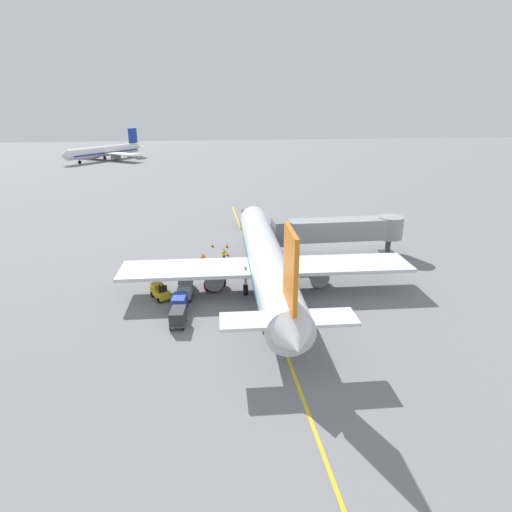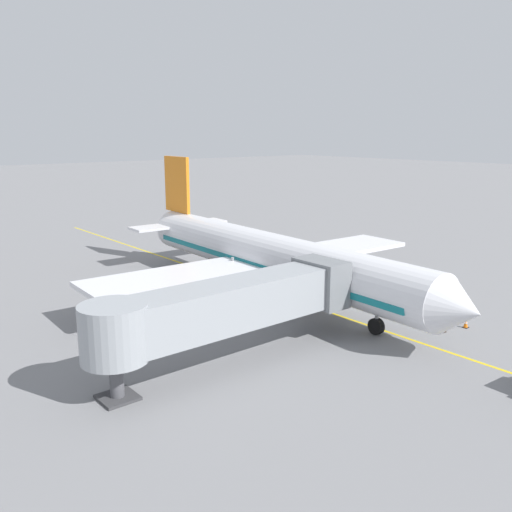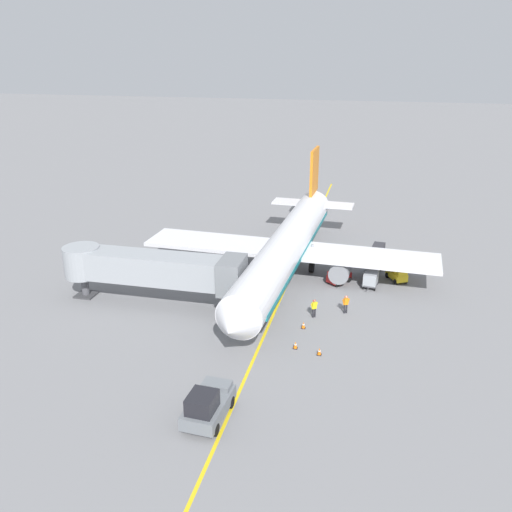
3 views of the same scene
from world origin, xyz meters
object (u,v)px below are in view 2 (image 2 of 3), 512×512
ground_crew_wing_walker (388,287)px  parked_airliner (268,256)px  safety_cone_wing_tip (443,328)px  jet_bridge (228,305)px  baggage_cart_second_in_train (323,263)px  safety_cone_nose_right (466,324)px  baggage_cart_third_in_train (307,258)px  ground_crew_loader (382,297)px  baggage_cart_tail_end (288,253)px  baggage_cart_front (345,269)px  baggage_tug_trailing (346,263)px  safety_cone_nose_left (401,315)px  baggage_tug_lead (319,277)px

ground_crew_wing_walker → parked_airliner: bearing=-47.1°
ground_crew_wing_walker → safety_cone_wing_tip: 7.78m
jet_bridge → parked_airliner: bearing=-140.2°
baggage_cart_second_in_train → safety_cone_nose_right: (3.34, 16.45, -0.66)m
baggage_cart_third_in_train → ground_crew_loader: 13.91m
baggage_cart_tail_end → baggage_cart_front: bearing=86.4°
baggage_cart_third_in_train → ground_crew_wing_walker: 11.79m
baggage_cart_third_in_train → baggage_cart_tail_end: 2.86m
baggage_tug_trailing → baggage_cart_front: (2.52, 2.08, 0.24)m
parked_airliner → safety_cone_nose_right: (-5.17, 14.57, -2.90)m
safety_cone_nose_left → safety_cone_wing_tip: size_ratio=1.00×
baggage_cart_front → safety_cone_nose_right: size_ratio=5.02×
parked_airliner → baggage_cart_tail_end: bearing=-140.9°
baggage_cart_third_in_train → baggage_cart_tail_end: bearing=-91.0°
jet_bridge → baggage_cart_second_in_train: (-19.27, -10.85, -2.51)m
baggage_cart_third_in_train → safety_cone_nose_right: baggage_cart_third_in_train is taller
baggage_cart_tail_end → ground_crew_wing_walker: ground_crew_wing_walker is taller
parked_airliner → baggage_cart_front: size_ratio=12.59×
ground_crew_wing_walker → ground_crew_loader: same height
baggage_tug_lead → ground_crew_wing_walker: size_ratio=1.61×
baggage_cart_front → ground_crew_wing_walker: bearing=72.7°
jet_bridge → baggage_tug_lead: 18.37m
baggage_cart_front → baggage_tug_lead: bearing=-3.3°
safety_cone_nose_right → safety_cone_wing_tip: bearing=-15.1°
parked_airliner → baggage_tug_trailing: parked_airliner is taller
safety_cone_nose_left → safety_cone_wing_tip: bearing=87.8°
baggage_cart_front → ground_crew_loader: 8.96m
baggage_cart_front → ground_crew_loader: size_ratio=1.75×
baggage_cart_second_in_train → baggage_cart_tail_end: size_ratio=1.00×
ground_crew_wing_walker → baggage_cart_second_in_train: bearing=-102.3°
jet_bridge → baggage_cart_front: (-19.28, -8.20, -2.51)m
baggage_cart_second_in_train → safety_cone_nose_right: size_ratio=5.02×
jet_bridge → safety_cone_nose_left: size_ratio=28.94×
baggage_cart_tail_end → ground_crew_loader: bearing=72.2°
baggage_tug_trailing → baggage_cart_tail_end: bearing=-71.5°
ground_crew_loader → safety_cone_nose_left: bearing=74.7°
parked_airliner → ground_crew_wing_walker: bearing=132.9°
jet_bridge → baggage_tug_trailing: 24.26m
baggage_cart_front → parked_airliner: bearing=-5.2°
baggage_tug_lead → safety_cone_nose_left: size_ratio=4.62×
parked_airliner → baggage_cart_second_in_train: (-8.51, -1.88, -2.24)m
baggage_cart_front → safety_cone_wing_tip: size_ratio=5.02×
ground_crew_wing_walker → safety_cone_nose_left: ground_crew_wing_walker is taller
parked_airliner → safety_cone_wing_tip: 14.70m
baggage_tug_lead → safety_cone_nose_left: 10.27m
baggage_tug_trailing → ground_crew_wing_walker: 9.49m
safety_cone_nose_right → safety_cone_wing_tip: size_ratio=1.00×
baggage_cart_second_in_train → safety_cone_wing_tip: bearing=71.7°
baggage_cart_tail_end → jet_bridge: bearing=39.5°
baggage_cart_second_in_train → safety_cone_wing_tip: (5.28, 15.93, -0.66)m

